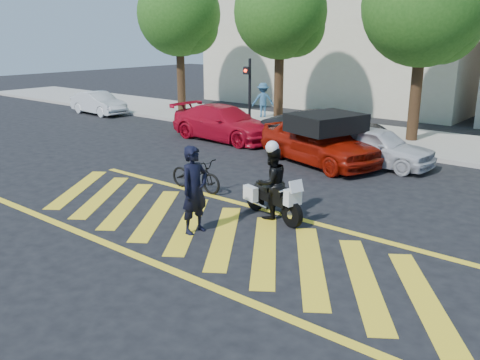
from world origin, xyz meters
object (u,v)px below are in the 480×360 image
Objects in this scene: officer_bike at (195,190)px; parked_far_left at (99,103)px; police_motorcycle at (272,198)px; parked_mid_left at (327,129)px; red_convertible at (319,141)px; parked_mid_right at (376,146)px; parked_left at (224,123)px; officer_moto at (272,183)px; bicycle at (196,175)px.

parked_far_left is (-15.86, 8.92, -0.38)m from officer_bike.
police_motorcycle is 8.15m from parked_mid_left.
parked_mid_right is at bearing -41.19° from red_convertible.
parked_left is (-5.04, 1.00, -0.08)m from red_convertible.
officer_bike is 8.07m from parked_mid_right.
parked_left is (-6.11, 8.04, -0.28)m from officer_bike.
parked_mid_right reaches higher than police_motorcycle.
officer_bike is at bearing -154.38° from red_convertible.
police_motorcycle is 0.41× the size of parked_left.
officer_bike reaches higher than parked_left.
red_convertible is (-1.84, 5.22, 0.29)m from police_motorcycle.
officer_moto is at bearing -130.62° from parked_left.
red_convertible is (-1.07, 7.04, -0.20)m from officer_bike.
bicycle is 0.35× the size of parked_mid_left.
police_motorcycle is 5.54m from red_convertible.
officer_bike is 9.68m from parked_mid_left.
police_motorcycle is 0.52× the size of parked_mid_right.
parked_far_left is (-14.80, 1.88, -0.18)m from red_convertible.
parked_far_left is at bearing 89.05° from parked_mid_right.
officer_moto is (2.90, -0.43, 0.40)m from bicycle.
parked_left is at bearing 39.17° from officer_bike.
red_convertible is 5.14m from parked_left.
bicycle is 7.20m from parked_mid_left.
officer_bike is 10.11m from parked_left.
officer_bike is at bearing -117.14° from parked_far_left.
parked_far_left is (-16.62, 7.11, -0.26)m from officer_moto.
bicycle is 2.95m from police_motorcycle.
red_convertible is at bearing -144.18° from officer_moto.
officer_bike is at bearing 178.27° from parked_mid_right.
bicycle is 0.36× the size of parked_left.
parked_far_left is at bearing 89.35° from parked_mid_left.
police_motorcycle is (2.91, -0.42, 0.03)m from bicycle.
police_motorcycle is at bearing 138.50° from officer_moto.
officer_bike is at bearing -96.35° from police_motorcycle.
officer_bike is 0.40× the size of parked_left.
red_convertible is 14.92m from parked_far_left.
bicycle is 0.88× the size of police_motorcycle.
bicycle is 4.93m from red_convertible.
parked_mid_left is at bearing 64.36° from parked_mid_right.
officer_moto is (0.76, 1.81, -0.11)m from officer_bike.
red_convertible is at bearing 125.99° from police_motorcycle.
parked_left reaches higher than parked_far_left.
parked_mid_left is at bearing -1.64° from bicycle.
parked_mid_right is at bearing -120.57° from parked_mid_left.
parked_mid_left is 3.01m from parked_mid_right.
parked_far_left is (-13.72, 6.68, 0.14)m from bicycle.
parked_mid_left is (13.75, 0.52, 0.11)m from parked_far_left.
police_motorcycle is 0.39× the size of parked_mid_left.
bicycle is at bearing 45.64° from officer_bike.
parked_left is at bearing 32.95° from bicycle.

